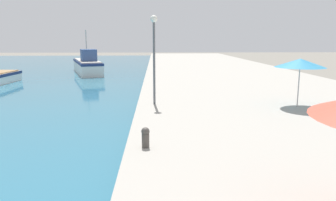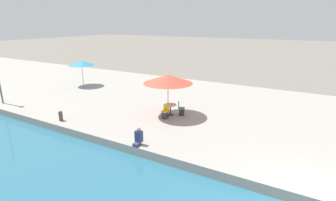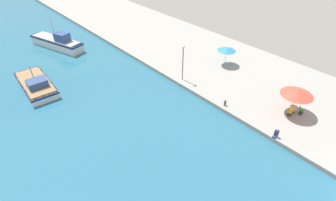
{
  "view_description": "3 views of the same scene",
  "coord_description": "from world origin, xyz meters",
  "px_view_note": "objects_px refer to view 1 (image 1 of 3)",
  "views": [
    {
      "loc": [
        0.98,
        3.95,
        3.89
      ],
      "look_at": [
        1.5,
        17.63,
        1.31
      ],
      "focal_mm": 35.0,
      "sensor_mm": 36.0,
      "label": 1
    },
    {
      "loc": [
        -9.44,
        0.27,
        6.53
      ],
      "look_at": [
        4.99,
        8.57,
        1.51
      ],
      "focal_mm": 28.0,
      "sensor_mm": 36.0,
      "label": 2
    },
    {
      "loc": [
        -19.05,
        0.73,
        17.69
      ],
      "look_at": [
        -4.0,
        18.0,
        1.11
      ],
      "focal_mm": 28.0,
      "sensor_mm": 36.0,
      "label": 3
    }
  ],
  "objects_px": {
    "cafe_umbrella_white": "(300,63)",
    "mooring_bollard": "(145,137)",
    "fishing_boat_mid": "(87,65)",
    "lamppost": "(154,45)"
  },
  "relations": [
    {
      "from": "cafe_umbrella_white",
      "to": "lamppost",
      "type": "relative_size",
      "value": 0.54
    },
    {
      "from": "fishing_boat_mid",
      "to": "mooring_bollard",
      "type": "bearing_deg",
      "value": -93.13
    },
    {
      "from": "cafe_umbrella_white",
      "to": "mooring_bollard",
      "type": "bearing_deg",
      "value": -140.92
    },
    {
      "from": "cafe_umbrella_white",
      "to": "mooring_bollard",
      "type": "distance_m",
      "value": 9.88
    },
    {
      "from": "fishing_boat_mid",
      "to": "cafe_umbrella_white",
      "type": "relative_size",
      "value": 4.02
    },
    {
      "from": "cafe_umbrella_white",
      "to": "mooring_bollard",
      "type": "xyz_separation_m",
      "value": [
        -7.53,
        -6.12,
        -1.85
      ]
    },
    {
      "from": "mooring_bollard",
      "to": "fishing_boat_mid",
      "type": "bearing_deg",
      "value": 105.01
    },
    {
      "from": "mooring_bollard",
      "to": "lamppost",
      "type": "height_order",
      "value": "lamppost"
    },
    {
      "from": "cafe_umbrella_white",
      "to": "mooring_bollard",
      "type": "relative_size",
      "value": 3.78
    },
    {
      "from": "fishing_boat_mid",
      "to": "mooring_bollard",
      "type": "height_order",
      "value": "fishing_boat_mid"
    }
  ]
}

